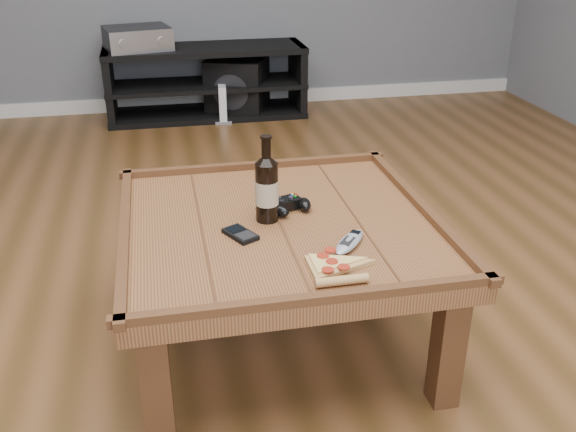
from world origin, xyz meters
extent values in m
plane|color=#4C3115|center=(0.00, 0.00, 0.00)|extent=(6.00, 6.00, 0.00)
cube|color=silver|center=(0.00, 2.99, 0.05)|extent=(5.00, 0.02, 0.10)
cube|color=#562C18|center=(0.00, 0.00, 0.42)|extent=(1.00, 1.00, 0.06)
cube|color=#3E1F10|center=(-0.42, -0.42, 0.20)|extent=(0.08, 0.08, 0.39)
cube|color=#3E1F10|center=(0.42, -0.42, 0.20)|extent=(0.08, 0.08, 0.39)
cube|color=#3E1F10|center=(-0.42, 0.42, 0.20)|extent=(0.08, 0.08, 0.39)
cube|color=#3E1F10|center=(0.42, 0.42, 0.20)|extent=(0.08, 0.08, 0.39)
cube|color=#3E1F10|center=(0.00, 0.48, 0.46)|extent=(1.03, 0.03, 0.03)
cube|color=#3E1F10|center=(0.00, -0.48, 0.46)|extent=(1.03, 0.03, 0.03)
cube|color=#3E1F10|center=(0.48, 0.00, 0.46)|extent=(0.03, 1.03, 0.03)
cube|color=#3E1F10|center=(-0.48, 0.00, 0.46)|extent=(0.03, 1.03, 0.03)
cube|color=black|center=(0.00, 2.75, 0.48)|extent=(1.40, 0.45, 0.04)
cube|color=black|center=(0.00, 2.75, 0.23)|extent=(1.40, 0.45, 0.03)
cube|color=black|center=(0.00, 2.75, 0.02)|extent=(1.40, 0.45, 0.04)
cube|color=black|center=(-0.67, 2.75, 0.25)|extent=(0.05, 0.44, 0.50)
cube|color=black|center=(0.67, 2.75, 0.25)|extent=(0.05, 0.44, 0.50)
cylinder|color=black|center=(-0.04, 0.02, 0.55)|extent=(0.07, 0.07, 0.19)
cone|color=black|center=(-0.04, 0.02, 0.66)|extent=(0.07, 0.07, 0.03)
cylinder|color=black|center=(-0.04, 0.02, 0.70)|extent=(0.03, 0.03, 0.07)
cylinder|color=black|center=(-0.04, 0.02, 0.73)|extent=(0.04, 0.04, 0.01)
cylinder|color=#C3B18D|center=(-0.04, 0.02, 0.55)|extent=(0.07, 0.07, 0.08)
cube|color=black|center=(0.04, 0.09, 0.47)|extent=(0.11, 0.09, 0.03)
ellipsoid|color=black|center=(0.01, 0.04, 0.47)|extent=(0.08, 0.09, 0.04)
ellipsoid|color=black|center=(0.10, 0.07, 0.47)|extent=(0.05, 0.08, 0.04)
cylinder|color=black|center=(0.02, 0.09, 0.49)|extent=(0.02, 0.02, 0.01)
cylinder|color=black|center=(0.06, 0.08, 0.49)|extent=(0.02, 0.02, 0.01)
cylinder|color=yellow|center=(0.07, 0.12, 0.49)|extent=(0.01, 0.01, 0.01)
cylinder|color=red|center=(0.08, 0.11, 0.49)|extent=(0.01, 0.01, 0.01)
cylinder|color=#0C33CC|center=(0.06, 0.10, 0.49)|extent=(0.01, 0.01, 0.01)
cylinder|color=#0C9919|center=(0.07, 0.10, 0.49)|extent=(0.01, 0.01, 0.01)
cylinder|color=tan|center=(0.09, -0.41, 0.46)|extent=(0.14, 0.03, 0.03)
cylinder|color=#A42115|center=(0.07, -0.36, 0.47)|extent=(0.03, 0.03, 0.00)
cylinder|color=#A42115|center=(0.11, -0.35, 0.47)|extent=(0.03, 0.03, 0.00)
cylinder|color=#A42115|center=(0.09, -0.32, 0.47)|extent=(0.03, 0.03, 0.00)
cylinder|color=#A42115|center=(0.07, -0.28, 0.47)|extent=(0.03, 0.03, 0.00)
cylinder|color=#A42115|center=(0.10, -0.25, 0.47)|extent=(0.03, 0.03, 0.00)
cube|color=black|center=(-0.14, -0.08, 0.46)|extent=(0.11, 0.13, 0.01)
cube|color=black|center=(-0.15, -0.05, 0.46)|extent=(0.06, 0.06, 0.00)
cube|color=black|center=(-0.12, -0.10, 0.46)|extent=(0.07, 0.07, 0.00)
ellipsoid|color=#8E929A|center=(0.17, -0.20, 0.46)|extent=(0.15, 0.17, 0.03)
cube|color=black|center=(0.20, -0.17, 0.47)|extent=(0.03, 0.03, 0.00)
cube|color=black|center=(0.16, -0.22, 0.47)|extent=(0.06, 0.06, 0.00)
cube|color=black|center=(-0.45, 2.75, 0.57)|extent=(0.48, 0.42, 0.15)
cube|color=#A4A7AE|center=(-0.41, 2.58, 0.57)|extent=(0.42, 0.10, 0.15)
cylinder|color=#A4A7AE|center=(-0.54, 2.55, 0.57)|extent=(0.06, 0.03, 0.05)
cylinder|color=#A4A7AE|center=(-0.29, 2.60, 0.57)|extent=(0.06, 0.03, 0.05)
cube|color=black|center=(0.23, 2.80, 0.20)|extent=(0.52, 0.52, 0.40)
cylinder|color=black|center=(0.16, 2.61, 0.20)|extent=(0.24, 0.10, 0.25)
cube|color=slate|center=(0.10, 2.61, 0.01)|extent=(0.13, 0.21, 0.02)
cube|color=white|center=(0.10, 2.61, 0.14)|extent=(0.07, 0.19, 0.24)
camera|label=1|loc=(-0.35, -1.82, 1.35)|focal=40.00mm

